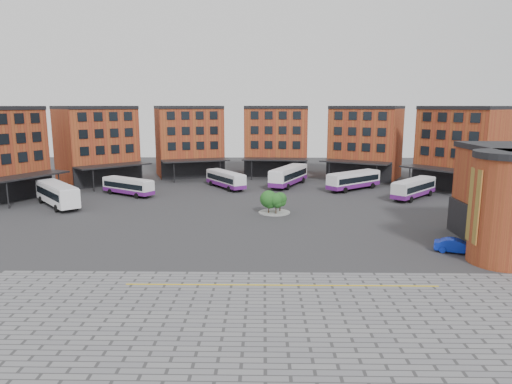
{
  "coord_description": "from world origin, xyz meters",
  "views": [
    {
      "loc": [
        0.47,
        -49.77,
        14.75
      ],
      "look_at": [
        -0.46,
        6.44,
        4.0
      ],
      "focal_mm": 32.0,
      "sensor_mm": 36.0,
      "label": 1
    }
  ],
  "objects_px": {
    "bus_b": "(128,186)",
    "bus_c": "(226,179)",
    "tree_island": "(274,201)",
    "blue_car": "(457,246)",
    "bus_d": "(289,176)",
    "bus_f": "(414,188)",
    "bus_e": "(354,180)",
    "bus_a": "(57,193)"
  },
  "relations": [
    {
      "from": "bus_b",
      "to": "bus_d",
      "type": "xyz_separation_m",
      "value": [
        27.08,
        9.43,
        0.37
      ]
    },
    {
      "from": "bus_f",
      "to": "bus_a",
      "type": "bearing_deg",
      "value": -130.09
    },
    {
      "from": "bus_b",
      "to": "bus_c",
      "type": "bearing_deg",
      "value": -33.6
    },
    {
      "from": "tree_island",
      "to": "bus_d",
      "type": "relative_size",
      "value": 0.35
    },
    {
      "from": "bus_d",
      "to": "blue_car",
      "type": "distance_m",
      "value": 41.5
    },
    {
      "from": "bus_c",
      "to": "bus_b",
      "type": "bearing_deg",
      "value": 170.55
    },
    {
      "from": "bus_b",
      "to": "bus_d",
      "type": "bearing_deg",
      "value": -38.25
    },
    {
      "from": "bus_a",
      "to": "bus_d",
      "type": "distance_m",
      "value": 39.39
    },
    {
      "from": "bus_a",
      "to": "bus_c",
      "type": "relative_size",
      "value": 1.07
    },
    {
      "from": "bus_a",
      "to": "bus_c",
      "type": "distance_m",
      "value": 28.19
    },
    {
      "from": "bus_d",
      "to": "bus_f",
      "type": "relative_size",
      "value": 1.29
    },
    {
      "from": "bus_d",
      "to": "bus_f",
      "type": "distance_m",
      "value": 22.41
    },
    {
      "from": "bus_d",
      "to": "tree_island",
      "type": "bearing_deg",
      "value": -73.89
    },
    {
      "from": "tree_island",
      "to": "bus_f",
      "type": "distance_m",
      "value": 25.16
    },
    {
      "from": "bus_b",
      "to": "bus_e",
      "type": "bearing_deg",
      "value": -49.13
    },
    {
      "from": "bus_b",
      "to": "bus_d",
      "type": "relative_size",
      "value": 0.77
    },
    {
      "from": "bus_d",
      "to": "bus_b",
      "type": "bearing_deg",
      "value": -136.31
    },
    {
      "from": "bus_c",
      "to": "bus_e",
      "type": "height_order",
      "value": "bus_e"
    },
    {
      "from": "bus_d",
      "to": "bus_e",
      "type": "height_order",
      "value": "bus_d"
    },
    {
      "from": "bus_a",
      "to": "bus_c",
      "type": "height_order",
      "value": "bus_a"
    },
    {
      "from": "bus_c",
      "to": "tree_island",
      "type": "bearing_deg",
      "value": -100.31
    },
    {
      "from": "bus_d",
      "to": "bus_e",
      "type": "bearing_deg",
      "value": 5.71
    },
    {
      "from": "bus_b",
      "to": "bus_c",
      "type": "xyz_separation_m",
      "value": [
        15.6,
        6.9,
        0.08
      ]
    },
    {
      "from": "bus_a",
      "to": "bus_c",
      "type": "xyz_separation_m",
      "value": [
        23.58,
        15.44,
        -0.39
      ]
    },
    {
      "from": "tree_island",
      "to": "bus_a",
      "type": "distance_m",
      "value": 32.07
    },
    {
      "from": "tree_island",
      "to": "bus_e",
      "type": "relative_size",
      "value": 0.42
    },
    {
      "from": "blue_car",
      "to": "bus_a",
      "type": "bearing_deg",
      "value": 88.91
    },
    {
      "from": "tree_island",
      "to": "blue_car",
      "type": "distance_m",
      "value": 24.74
    },
    {
      "from": "bus_b",
      "to": "bus_f",
      "type": "relative_size",
      "value": 1.0
    },
    {
      "from": "tree_island",
      "to": "bus_d",
      "type": "distance_m",
      "value": 22.19
    },
    {
      "from": "bus_a",
      "to": "blue_car",
      "type": "xyz_separation_m",
      "value": [
        50.0,
        -20.72,
        -1.31
      ]
    },
    {
      "from": "bus_f",
      "to": "bus_e",
      "type": "bearing_deg",
      "value": -178.83
    },
    {
      "from": "tree_island",
      "to": "bus_e",
      "type": "bearing_deg",
      "value": 51.37
    },
    {
      "from": "tree_island",
      "to": "bus_e",
      "type": "xyz_separation_m",
      "value": [
        14.49,
        18.13,
        -0.05
      ]
    },
    {
      "from": "bus_b",
      "to": "bus_f",
      "type": "bearing_deg",
      "value": -59.51
    },
    {
      "from": "bus_b",
      "to": "blue_car",
      "type": "xyz_separation_m",
      "value": [
        42.03,
        -29.26,
        -0.83
      ]
    },
    {
      "from": "bus_c",
      "to": "blue_car",
      "type": "bearing_deg",
      "value": -87.14
    },
    {
      "from": "bus_a",
      "to": "bus_d",
      "type": "relative_size",
      "value": 0.87
    },
    {
      "from": "bus_b",
      "to": "bus_f",
      "type": "height_order",
      "value": "bus_f"
    },
    {
      "from": "tree_island",
      "to": "bus_d",
      "type": "xyz_separation_m",
      "value": [
        3.23,
        21.96,
        0.12
      ]
    },
    {
      "from": "bus_b",
      "to": "bus_e",
      "type": "height_order",
      "value": "bus_e"
    },
    {
      "from": "tree_island",
      "to": "bus_b",
      "type": "height_order",
      "value": "tree_island"
    }
  ]
}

